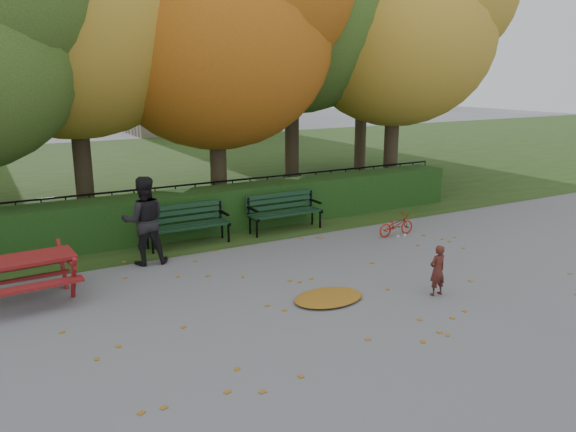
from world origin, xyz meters
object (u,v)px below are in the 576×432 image
tree_e (410,23)px  bench_right (284,209)px  bench_left (187,222)px  picnic_table (18,268)px  tree_g (375,25)px  child (437,270)px  bicycle (396,225)px  tree_c (230,24)px  adult (144,221)px

tree_e → bench_right: (-5.42, -2.07, -4.56)m
bench_left → picnic_table: (-3.45, -1.71, 0.06)m
tree_g → bench_right: tree_g is taller
tree_g → child: tree_g is taller
bench_left → bicycle: bearing=-20.9°
child → bicycle: (1.76, 3.13, -0.19)m
tree_g → bench_left: tree_g is taller
child → bicycle: bearing=-119.7°
tree_c → bench_left: 5.31m
tree_e → bench_right: size_ratio=4.53×
bench_right → bicycle: 2.65m
tree_e → bicycle: 7.00m
bench_left → tree_e: bearing=14.8°
picnic_table → tree_c: bearing=32.0°
tree_e → adult: (-8.95, -2.87, -4.22)m
tree_e → child: bearing=-126.9°
adult → picnic_table: bearing=31.8°
tree_g → bench_right: 10.61m
tree_e → tree_g: (1.81, 3.99, 0.29)m
picnic_table → adult: adult is taller
tree_c → tree_e: size_ratio=0.98×
bench_left → child: (2.66, -4.82, -0.08)m
tree_g → bicycle: (-5.21, -7.75, -5.12)m
tree_c → tree_g: 8.43m
bench_left → adult: 1.43m
adult → bicycle: (5.55, -0.89, -0.62)m
bench_left → adult: size_ratio=1.04×
bench_left → bicycle: bench_left is taller
tree_e → bicycle: (-3.40, -3.76, -4.83)m
tree_g → bicycle: tree_g is taller
picnic_table → child: (6.11, -3.11, -0.14)m
bench_left → bench_right: bearing=0.0°
adult → tree_c: bearing=-126.5°
bench_right → tree_c: bearing=96.7°
adult → bench_left: bearing=-134.3°
tree_g → bench_left: size_ratio=4.75×
bicycle → bench_left: bearing=69.0°
tree_e → bench_left: (-7.82, -2.07, -4.56)m
tree_g → tree_e: bearing=-114.4°
picnic_table → child: bearing=-30.3°
bench_left → child: 5.50m
bench_right → bicycle: size_ratio=1.88×
tree_g → picnic_table: bearing=-149.3°
bicycle → tree_c: bearing=30.0°
adult → tree_e: bearing=-151.9°
tree_e → tree_g: 4.39m
bench_right → picnic_table: (-5.85, -1.71, 0.06)m
tree_e → tree_g: bearing=65.6°
picnic_table → child: child is taller
tree_c → picnic_table: size_ratio=4.42×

